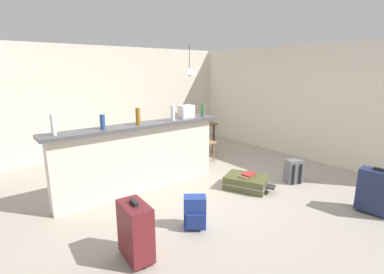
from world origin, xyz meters
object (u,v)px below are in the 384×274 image
pendant_lamp (189,71)px  backpack_blue (195,213)px  bottle_green (202,110)px  grocery_bag (186,111)px  suitcase_flat_olive (246,182)px  bottle_white (53,125)px  dining_chair_far_side (177,128)px  backpack_grey (293,172)px  bottle_amber (138,116)px  dining_chair_near_partition (201,138)px  dining_table (189,127)px  suitcase_upright_maroon (135,231)px  bottle_blue (103,122)px  book_stack (247,175)px  bottle_clear (173,113)px  suitcase_upright_navy (376,191)px

pendant_lamp → backpack_blue: bearing=-126.6°
bottle_green → backpack_blue: size_ratio=0.53×
grocery_bag → suitcase_flat_olive: size_ratio=0.29×
grocery_bag → bottle_white: bearing=-178.1°
dining_chair_far_side → backpack_grey: size_ratio=2.21×
bottle_amber → suitcase_flat_olive: bearing=-34.9°
bottle_white → dining_chair_near_partition: bearing=11.9°
dining_table → backpack_grey: size_ratio=2.62×
bottle_white → suitcase_upright_maroon: bearing=-77.0°
pendant_lamp → dining_table: bearing=62.2°
dining_table → dining_chair_far_side: bearing=81.6°
bottle_blue → book_stack: bottle_blue is taller
dining_chair_far_side → bottle_blue: bearing=-145.2°
bottle_clear → grocery_bag: 0.42m
pendant_lamp → dining_chair_far_side: bearing=78.7°
suitcase_upright_navy → suitcase_upright_maroon: 3.29m
grocery_bag → dining_table: (0.93, 1.13, -0.59)m
dining_chair_far_side → book_stack: bearing=-101.5°
bottle_clear → suitcase_upright_maroon: bearing=-135.7°
bottle_blue → suitcase_upright_maroon: 1.80m
dining_chair_near_partition → pendant_lamp: pendant_lamp is taller
backpack_blue → bottle_clear: bearing=65.6°
suitcase_flat_olive → book_stack: bearing=-109.5°
bottle_white → dining_chair_far_side: bearing=29.0°
pendant_lamp → suitcase_flat_olive: (-0.43, -2.13, -1.82)m
pendant_lamp → bottle_green: bearing=-117.0°
bottle_green → dining_chair_near_partition: bottle_green is taller
bottle_clear → dining_chair_far_side: bottle_clear is taller
dining_chair_far_side → suitcase_flat_olive: (-0.57, -2.82, -0.41)m
bottle_amber → pendant_lamp: (1.88, 1.11, 0.67)m
dining_chair_far_side → suitcase_upright_maroon: dining_chair_far_side is taller
bottle_white → bottle_green: 2.54m
suitcase_upright_maroon → book_stack: suitcase_upright_maroon is taller
bottle_white → grocery_bag: 2.24m
bottle_green → bottle_white: bearing=179.6°
bottle_white → bottle_blue: bearing=0.4°
bottle_white → bottle_clear: bottle_white is taller
bottle_white → suitcase_upright_maroon: (0.35, -1.52, -0.94)m
bottle_clear → backpack_blue: size_ratio=0.63×
bottle_green → pendant_lamp: (0.57, 1.13, 0.69)m
backpack_grey → suitcase_upright_navy: bearing=-94.6°
suitcase_flat_olive → backpack_blue: bearing=-164.2°
grocery_bag → dining_chair_near_partition: grocery_bag is taller
bottle_white → suitcase_upright_maroon: bottle_white is taller
bottle_green → dining_chair_near_partition: size_ratio=0.24×
suitcase_flat_olive → bottle_green: bearing=98.1°
grocery_bag → backpack_grey: 2.19m
grocery_bag → suitcase_upright_navy: size_ratio=0.39×
suitcase_upright_maroon → grocery_bag: bearing=40.3°
dining_table → dining_chair_far_side: (0.09, 0.60, -0.13)m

